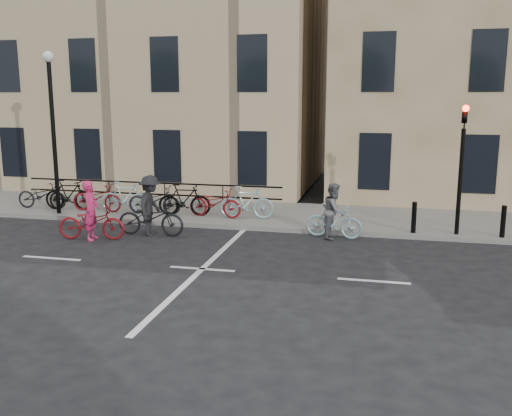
% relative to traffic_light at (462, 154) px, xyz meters
% --- Properties ---
extents(ground, '(120.00, 120.00, 0.00)m').
position_rel_traffic_light_xyz_m(ground, '(-6.20, -4.34, -2.45)').
color(ground, black).
rests_on(ground, ground).
extents(sidewalk, '(46.00, 4.00, 0.15)m').
position_rel_traffic_light_xyz_m(sidewalk, '(-10.20, 1.66, -2.38)').
color(sidewalk, slate).
rests_on(sidewalk, ground).
extents(building_west, '(20.00, 10.00, 10.00)m').
position_rel_traffic_light_xyz_m(building_west, '(-15.20, 8.66, 2.70)').
color(building_west, tan).
rests_on(building_west, sidewalk).
extents(traffic_light, '(0.18, 0.30, 3.90)m').
position_rel_traffic_light_xyz_m(traffic_light, '(0.00, 0.00, 0.00)').
color(traffic_light, black).
rests_on(traffic_light, sidewalk).
extents(lamp_post, '(0.36, 0.36, 5.28)m').
position_rel_traffic_light_xyz_m(lamp_post, '(-12.70, 0.06, 1.04)').
color(lamp_post, black).
rests_on(lamp_post, sidewalk).
extents(bollard_east, '(0.14, 0.14, 0.90)m').
position_rel_traffic_light_xyz_m(bollard_east, '(-1.20, -0.09, -1.85)').
color(bollard_east, black).
rests_on(bollard_east, sidewalk).
extents(bollard_west, '(0.14, 0.14, 0.90)m').
position_rel_traffic_light_xyz_m(bollard_west, '(1.20, -0.09, -1.85)').
color(bollard_west, black).
rests_on(bollard_west, sidewalk).
extents(parked_bikes, '(9.35, 1.23, 1.05)m').
position_rel_traffic_light_xyz_m(parked_bikes, '(-10.07, 0.70, -1.81)').
color(parked_bikes, black).
rests_on(parked_bikes, sidewalk).
extents(cyclist_pink, '(1.99, 0.96, 1.70)m').
position_rel_traffic_light_xyz_m(cyclist_pink, '(-10.15, -2.36, -1.86)').
color(cyclist_pink, maroon).
rests_on(cyclist_pink, ground).
extents(cyclist_grey, '(1.71, 0.86, 1.60)m').
position_rel_traffic_light_xyz_m(cyclist_grey, '(-3.44, -0.64, -1.81)').
color(cyclist_grey, '#95BCC3').
rests_on(cyclist_grey, ground).
extents(cyclist_dark, '(2.02, 1.17, 1.78)m').
position_rel_traffic_light_xyz_m(cyclist_dark, '(-8.70, -1.52, -1.75)').
color(cyclist_dark, black).
rests_on(cyclist_dark, ground).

